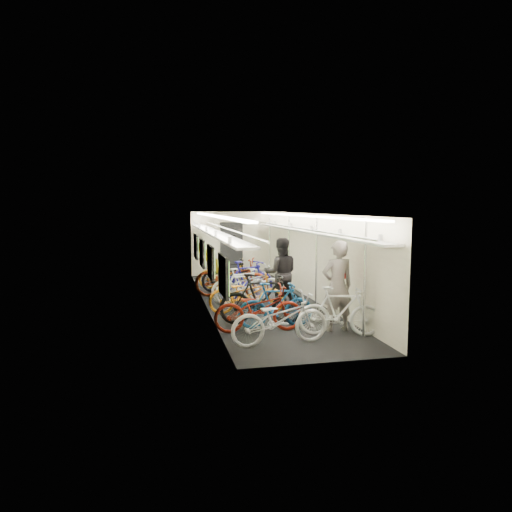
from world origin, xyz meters
name	(u,v)px	position (x,y,z in m)	size (l,w,h in m)	color
train_car_shell	(242,240)	(-0.36, 0.71, 1.66)	(10.00, 10.00, 10.00)	black
bicycle_0	(280,319)	(-0.49, -3.88, 0.50)	(0.66, 1.90, 1.00)	silver
bicycle_1	(276,305)	(-0.26, -2.70, 0.50)	(0.47, 1.65, 0.99)	#164D88
bicycle_2	(259,309)	(-0.69, -2.92, 0.49)	(0.65, 1.86, 0.98)	maroon
bicycle_3	(262,299)	(-0.48, -2.34, 0.57)	(0.53, 1.89, 1.14)	black
bicycle_4	(247,294)	(-0.63, -1.29, 0.48)	(0.64, 1.83, 0.96)	orange
bicycle_5	(242,285)	(-0.52, -0.06, 0.48)	(0.45, 1.61, 0.97)	silver
bicycle_6	(248,284)	(-0.37, -0.12, 0.52)	(0.69, 1.98, 1.04)	#B9BABF
bicycle_7	(247,280)	(-0.29, 0.38, 0.55)	(0.52, 1.84, 1.11)	navy
bicycle_8	(232,278)	(-0.67, 0.74, 0.57)	(0.76, 2.17, 1.14)	maroon
bicycle_9	(230,275)	(-0.58, 1.63, 0.52)	(0.49, 1.74, 1.05)	black
bicycle_10	(227,274)	(-0.59, 2.13, 0.47)	(0.63, 1.79, 0.94)	orange
bicycle_11	(340,311)	(0.84, -3.57, 0.50)	(0.47, 1.68, 1.01)	white
passenger_near	(337,286)	(0.93, -3.20, 0.95)	(0.69, 0.45, 1.90)	slate
passenger_mid	(281,273)	(0.34, -0.90, 0.90)	(0.88, 0.68, 1.81)	black
backpack	(341,269)	(1.05, -3.05, 1.28)	(0.26, 0.14, 0.38)	#AF1611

